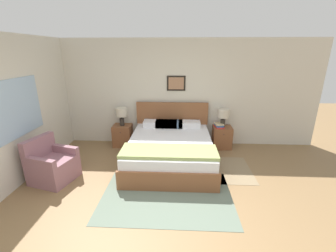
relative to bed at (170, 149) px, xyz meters
The scene contains 14 objects.
ground_plane 1.92m from the bed, 94.38° to the right, with size 16.00×16.00×0.00m, color olive.
wall_back 1.51m from the bed, 97.25° to the left, with size 7.45×0.09×2.60m.
wall_left 2.90m from the bed, behind, with size 0.08×5.39×2.60m.
area_rug_main 1.27m from the bed, 90.39° to the right, with size 2.16×1.50×0.01m.
area_rug_bedside 1.35m from the bed, 12.75° to the right, with size 0.73×1.12×0.01m.
bed is the anchor object (origin of this frame).
armchair 2.31m from the bed, 159.04° to the right, with size 0.82×0.82×0.83m.
nightstand_near_window 1.51m from the bed, 145.78° to the left, with size 0.45×0.43×0.54m.
nightstand_by_door 1.51m from the bed, 34.16° to the left, with size 0.45×0.43×0.54m.
table_lamp_near_window 1.60m from the bed, 145.73° to the left, with size 0.28×0.28×0.45m.
table_lamp_by_door 1.60m from the bed, 34.28° to the left, with size 0.28×0.28×0.45m.
book_thick_bottom 1.43m from the bed, 35.12° to the left, with size 0.24×0.31×0.03m.
book_hardcover_middle 1.43m from the bed, 35.12° to the left, with size 0.21×0.25×0.04m.
book_novel_upper 1.44m from the bed, 35.12° to the left, with size 0.22×0.23×0.03m.
Camera 1 is at (0.32, -2.52, 2.31)m, focal length 24.00 mm.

